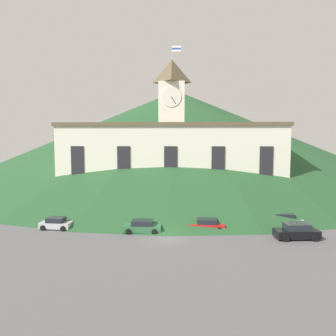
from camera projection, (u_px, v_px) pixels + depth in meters
name	position (u px, v px, depth m)	size (l,w,h in m)	color
ground_plane	(165.00, 239.00, 37.49)	(160.00, 160.00, 0.00)	#565659
civic_building	(172.00, 160.00, 59.11)	(39.34, 11.49, 27.72)	silver
banner_fence	(170.00, 205.00, 50.41)	(35.75, 0.12, 2.34)	#2347B2
hillside_backdrop	(176.00, 134.00, 96.97)	(120.08, 120.08, 25.40)	#234C28
street_lamp_left	(133.00, 189.00, 51.56)	(1.26, 0.36, 4.78)	black
street_lamp_far_right	(212.00, 190.00, 50.99)	(1.26, 0.36, 4.60)	black
car_black_suv	(296.00, 232.00, 37.34)	(5.06, 2.71, 1.80)	black
car_silver_hatch	(56.00, 224.00, 41.46)	(4.02, 2.26, 1.50)	#B7B7BC
car_white_taxi	(284.00, 219.00, 43.60)	(4.66, 2.49, 1.50)	white
car_yellow_coupe	(175.00, 214.00, 46.92)	(4.36, 2.45, 1.35)	yellow
car_red_sedan	(207.00, 225.00, 40.92)	(4.46, 2.24, 1.45)	red
car_green_wagon	(142.00, 227.00, 39.88)	(4.61, 2.15, 1.55)	#2D663D
pedestrian	(245.00, 212.00, 46.90)	(0.55, 0.55, 1.82)	brown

